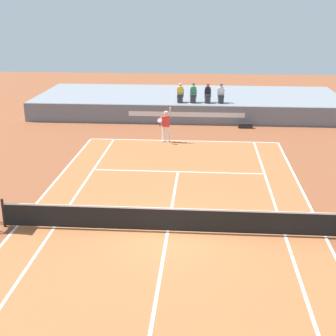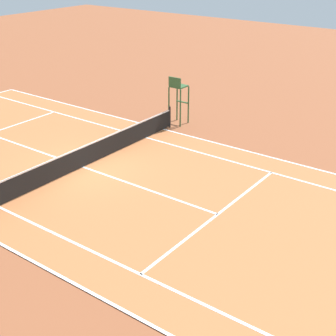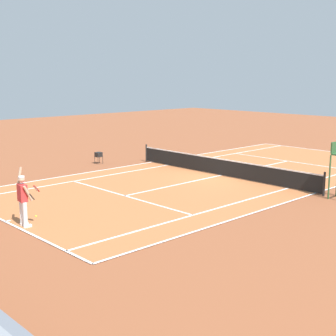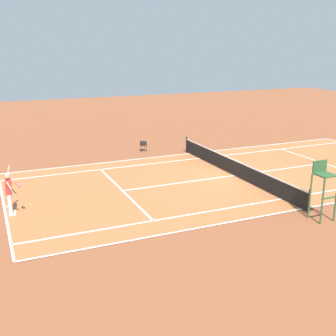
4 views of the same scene
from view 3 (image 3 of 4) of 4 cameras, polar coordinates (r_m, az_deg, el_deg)
name	(u,v)px [view 3 (image 3 of 4)]	position (r m, az deg, el deg)	size (l,w,h in m)	color
ground_plane	(220,176)	(25.46, 6.21, -0.93)	(80.00, 80.00, 0.00)	brown
court	(220,176)	(25.46, 6.21, -0.91)	(11.08, 23.88, 0.03)	#B76638
net	(220,166)	(25.36, 6.24, 0.22)	(11.98, 0.10, 1.07)	black
tennis_player	(23,199)	(17.31, -16.83, -3.57)	(0.80, 0.62, 2.08)	white
tennis_ball	(36,216)	(18.62, -15.42, -5.55)	(0.07, 0.07, 0.07)	#D1E533
ball_hopper	(99,154)	(29.03, -8.26, 1.61)	(0.36, 0.36, 0.70)	black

